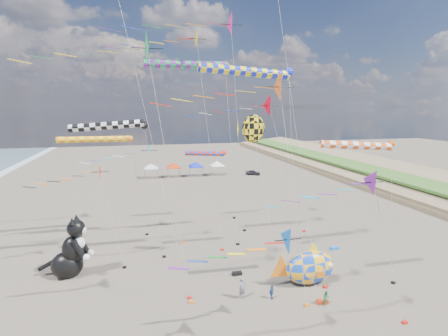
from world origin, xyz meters
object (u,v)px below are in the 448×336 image
fish_inflatable (309,267)px  person_adult (242,288)px  cat_inflatable (70,246)px  child_blue (272,292)px  parked_car (253,173)px  child_green (326,298)px

fish_inflatable → person_adult: 6.56m
person_adult → cat_inflatable: bearing=130.1°
person_adult → child_blue: 2.45m
cat_inflatable → parked_car: cat_inflatable is taller
fish_inflatable → person_adult: bearing=-173.0°
fish_inflatable → parked_car: (11.71, 49.25, -1.01)m
child_green → cat_inflatable: bearing=141.6°
person_adult → fish_inflatable: bearing=-14.5°
cat_inflatable → parked_car: size_ratio=1.73×
cat_inflatable → child_green: (20.46, -10.40, -2.31)m
fish_inflatable → child_green: 3.59m
cat_inflatable → parked_car: bearing=66.5°
parked_car → cat_inflatable: bearing=170.1°
person_adult → child_green: bearing=-44.7°
child_blue → parked_car: 53.09m
fish_inflatable → parked_car: size_ratio=1.83×
fish_inflatable → child_green: fish_inflatable is taller
parked_car → person_adult: bearing=-172.4°
child_blue → child_green: bearing=-60.6°
person_adult → child_green: size_ratio=1.48×
person_adult → parked_car: size_ratio=0.54×
child_blue → parked_car: bearing=39.8°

